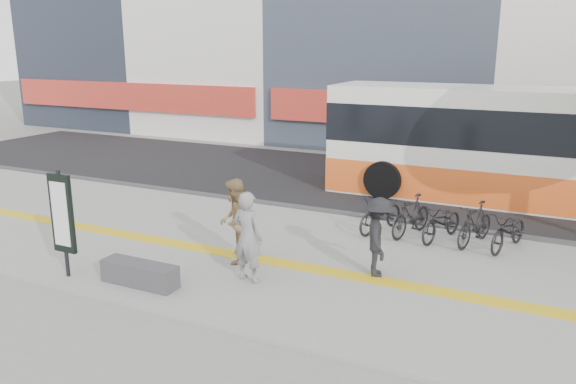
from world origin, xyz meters
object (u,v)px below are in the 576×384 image
at_px(signboard, 62,215).
at_px(bus, 546,152).
at_px(bench, 140,274).
at_px(seated_woman, 248,237).
at_px(pedestrian_dark, 379,237).
at_px(pedestrian_tan, 235,221).

xyz_separation_m(signboard, bus, (8.37, 10.01, 0.27)).
distance_m(bench, seated_woman, 2.23).
bearing_deg(pedestrian_dark, signboard, 95.69).
height_order(signboard, bus, bus).
distance_m(bench, signboard, 1.94).
height_order(bench, pedestrian_dark, pedestrian_dark).
bearing_deg(bench, signboard, -169.19).
xyz_separation_m(pedestrian_tan, pedestrian_dark, (3.00, 0.60, -0.10)).
distance_m(bench, pedestrian_dark, 4.77).
relative_size(bus, pedestrian_tan, 6.88).
relative_size(signboard, pedestrian_tan, 1.20).
relative_size(signboard, seated_woman, 1.21).
xyz_separation_m(signboard, pedestrian_dark, (5.64, 2.78, -0.47)).
relative_size(bench, seated_woman, 0.88).
bearing_deg(signboard, pedestrian_dark, 26.22).
height_order(bench, seated_woman, seated_woman).
bearing_deg(seated_woman, bus, -113.05).
distance_m(seated_woman, pedestrian_tan, 1.07).
bearing_deg(signboard, bench, 10.81).
height_order(bench, bus, bus).
bearing_deg(seated_woman, pedestrian_dark, -141.73).
height_order(seated_woman, pedestrian_dark, seated_woman).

